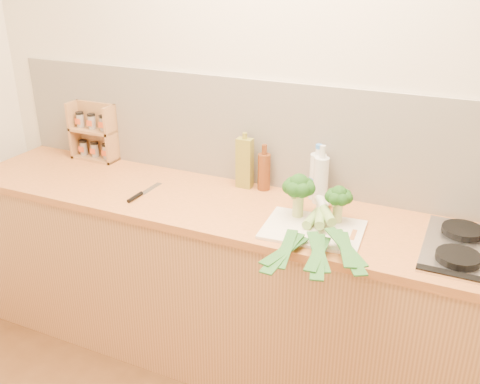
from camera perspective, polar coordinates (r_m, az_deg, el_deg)
The scene contains 14 objects.
room_shell at distance 2.64m, azimuth 4.75°, elevation 5.87°, with size 3.50×3.50×3.50m.
counter at distance 2.72m, azimuth 2.09°, elevation -10.48°, with size 3.20×0.62×0.90m.
chopping_board at distance 2.32m, azimuth 7.80°, elevation -3.99°, with size 0.42×0.31×0.01m, color beige.
broccoli_left at distance 2.36m, azimuth 6.30°, elevation 0.47°, with size 0.15×0.15×0.20m.
broccoli_right at distance 2.34m, azimuth 10.49°, elevation -0.57°, with size 0.12×0.12×0.17m.
leek_front at distance 2.30m, azimuth 7.25°, elevation -3.37°, with size 0.11×0.73×0.04m.
leek_mid at distance 2.26m, azimuth 8.48°, elevation -3.58°, with size 0.23×0.67×0.04m.
leek_back at distance 2.24m, azimuth 9.84°, elevation -3.39°, with size 0.36×0.58×0.04m.
chefs_knife at distance 2.67m, azimuth -10.72°, elevation -0.31°, with size 0.03×0.27×0.02m.
spice_rack at distance 3.20m, azimuth -15.21°, elevation 5.90°, with size 0.27×0.11×0.33m.
oil_tin at distance 2.69m, azimuth 0.50°, elevation 3.14°, with size 0.08×0.05×0.29m.
glass_bottle at distance 2.55m, azimuth 8.61°, elevation 1.35°, with size 0.07×0.07×0.29m.
amber_bottle at distance 2.68m, azimuth 2.58°, elevation 2.25°, with size 0.06×0.06×0.24m.
water_bottle at distance 2.60m, azimuth 8.23°, elevation 1.53°, with size 0.08×0.08×0.25m.
Camera 1 is at (0.84, -0.88, 1.98)m, focal length 40.00 mm.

